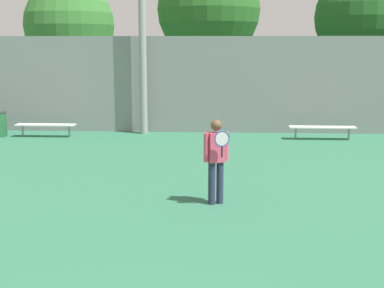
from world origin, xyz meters
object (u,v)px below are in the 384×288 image
Objects in this scene: tennis_player at (216,157)px; bench_courtside_far at (322,128)px; tree_green_tall at (364,18)px; tree_dark_dense at (209,9)px; bench_courtside_near at (46,125)px; tree_green_broad at (69,25)px.

bench_courtside_far is (3.43, 7.42, -0.55)m from tennis_player.
tree_dark_dense is at bearing 174.00° from tree_green_tall.
bench_courtside_near is 0.33× the size of tree_green_broad.
tree_green_broad is at bearing 142.69° from bench_courtside_far.
tree_dark_dense reaches higher than tree_green_tall.
tree_green_broad reaches higher than tennis_player.
tennis_player is at bearing -51.63° from bench_courtside_near.
tree_green_tall is 6.92m from tree_dark_dense.
bench_courtside_near is (-5.88, 7.42, -0.55)m from tennis_player.
tree_green_tall reaches higher than bench_courtside_near.
tennis_player is at bearing -113.75° from tree_green_tall.
bench_courtside_near is 14.55m from tree_green_tall.
tree_green_broad is (-13.54, 1.18, -0.27)m from tree_green_tall.
tree_dark_dense is at bearing 55.19° from bench_courtside_near.
tree_green_tall is at bearing 67.40° from bench_courtside_far.
bench_courtside_far is at bearing -62.55° from tree_dark_dense.
tree_green_tall is at bearing -4.97° from tree_green_broad.
bench_courtside_far is (9.31, 0.00, 0.00)m from bench_courtside_near.
tree_green_tall is (6.32, 14.36, 3.31)m from tennis_player.
bench_courtside_far is 8.45m from tree_green_tall.
tree_dark_dense is (6.67, -0.46, 0.69)m from tree_green_broad.
tennis_player is at bearing -114.82° from bench_courtside_far.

